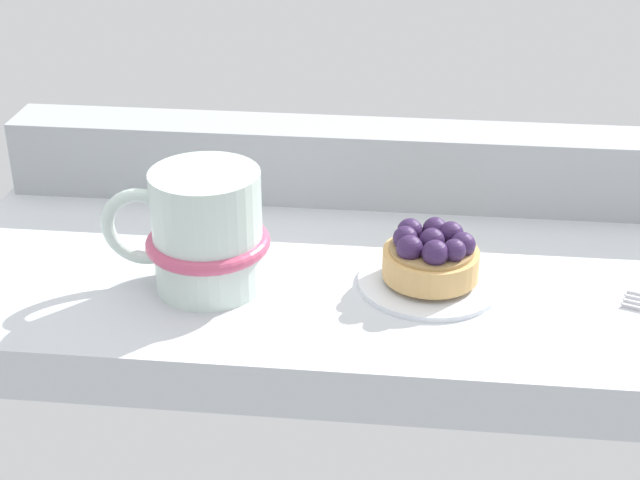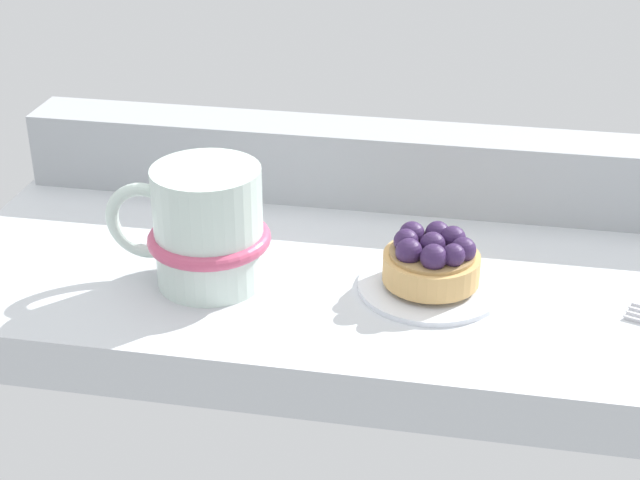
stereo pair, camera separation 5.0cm
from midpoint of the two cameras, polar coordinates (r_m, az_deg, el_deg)
The scene contains 5 objects.
ground_plane at distance 80.31cm, azimuth 6.53°, elevation -2.96°, with size 74.91×31.52×4.24cm, color silver.
window_rail_back at distance 89.24cm, azimuth 7.41°, elevation 4.27°, with size 73.42×5.94×7.02cm, color #9EA3A8.
dessert_plate at distance 76.29cm, azimuth 8.42°, elevation -2.66°, with size 11.37×11.37×0.87cm.
raspberry_tart at distance 75.19cm, azimuth 8.54°, elevation -1.14°, with size 7.58×7.58×4.11cm.
coffee_mug at distance 74.89cm, azimuth -4.91°, elevation 0.70°, with size 13.28×9.70×9.70cm.
Camera 2 is at (6.14, -68.93, 38.31)cm, focal length 53.99 mm.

